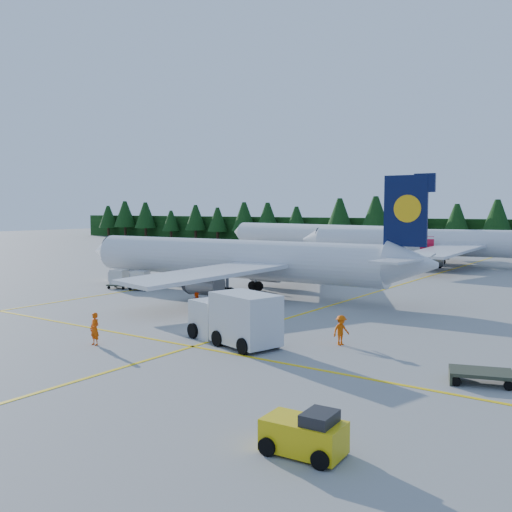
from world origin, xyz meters
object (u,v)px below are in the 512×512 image
Objects in this scene: service_truck at (233,318)px; airliner_navy at (225,259)px; airliner_red at (424,243)px; baggage_tug at (305,434)px; airstairs at (129,273)px.

airliner_navy is at bearing 145.87° from service_truck.
baggage_tug is at bearing -87.07° from airliner_red.
baggage_tug is (24.56, -27.02, -2.49)m from airliner_navy.
airstairs reaches higher than service_truck.
airstairs is at bearing 172.47° from airliner_navy.
airstairs reaches higher than baggage_tug.
service_truck is 15.73m from baggage_tug.
service_truck reaches higher than baggage_tug.
airliner_red reaches higher than airstairs.
airliner_navy is at bearing -28.83° from airstairs.
service_truck is (6.03, -51.66, -1.70)m from airliner_red.
service_truck is at bearing -54.03° from airliner_navy.
baggage_tug is at bearing -51.30° from airliner_navy.
airstairs is 2.19× the size of baggage_tug.
airstairs is at bearing 140.79° from baggage_tug.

